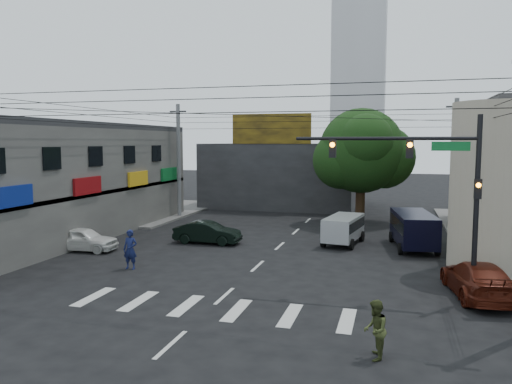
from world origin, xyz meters
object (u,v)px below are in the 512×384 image
at_px(street_tree, 361,151).
at_px(utility_pole_far_left, 179,161).
at_px(silver_minivan, 343,230).
at_px(traffic_gantry, 431,176).
at_px(utility_pole_far_right, 454,164).
at_px(traffic_officer, 130,249).
at_px(dark_sedan, 208,232).
at_px(navy_van, 413,231).
at_px(pedestrian_olive, 375,330).
at_px(maroon_sedan, 478,279).
at_px(white_compact, 83,239).

distance_m(street_tree, utility_pole_far_left, 14.56).
distance_m(street_tree, silver_minivan, 9.63).
xyz_separation_m(traffic_gantry, utility_pole_far_left, (-18.32, 17.00, -0.23)).
bearing_deg(utility_pole_far_right, traffic_officer, -135.29).
relative_size(dark_sedan, silver_minivan, 0.98).
relative_size(navy_van, pedestrian_olive, 3.15).
xyz_separation_m(street_tree, maroon_sedan, (5.76, -17.40, -4.75)).
distance_m(traffic_officer, pedestrian_olive, 13.87).
xyz_separation_m(white_compact, maroon_sedan, (20.26, -3.18, 0.04)).
relative_size(traffic_gantry, navy_van, 1.34).
bearing_deg(silver_minivan, white_compact, 121.48).
height_order(traffic_officer, pedestrian_olive, traffic_officer).
bearing_deg(utility_pole_far_right, white_compact, -147.82).
xyz_separation_m(street_tree, pedestrian_olive, (2.04, -24.36, -4.62)).
xyz_separation_m(silver_minivan, navy_van, (4.02, -0.09, 0.18)).
relative_size(utility_pole_far_right, navy_van, 1.71).
height_order(traffic_gantry, silver_minivan, traffic_gantry).
distance_m(traffic_gantry, utility_pole_far_left, 25.00).
bearing_deg(street_tree, silver_minivan, -92.86).
distance_m(silver_minivan, pedestrian_olive, 16.11).
height_order(traffic_gantry, utility_pole_far_left, utility_pole_far_left).
height_order(street_tree, utility_pole_far_right, utility_pole_far_right).
height_order(silver_minivan, pedestrian_olive, pedestrian_olive).
bearing_deg(dark_sedan, traffic_gantry, -122.41).
bearing_deg(utility_pole_far_right, navy_van, -111.07).
relative_size(utility_pole_far_left, traffic_officer, 4.77).
bearing_deg(dark_sedan, utility_pole_far_left, 32.45).
xyz_separation_m(utility_pole_far_right, dark_sedan, (-14.93, -9.37, -3.93)).
relative_size(street_tree, white_compact, 2.15).
bearing_deg(traffic_officer, silver_minivan, 40.55).
bearing_deg(traffic_officer, utility_pole_far_left, 103.86).
height_order(dark_sedan, white_compact, white_compact).
xyz_separation_m(traffic_gantry, white_compact, (-18.32, 3.79, -4.16)).
xyz_separation_m(traffic_gantry, maroon_sedan, (1.93, 0.61, -4.11)).
bearing_deg(utility_pole_far_right, maroon_sedan, -92.59).
bearing_deg(navy_van, traffic_gantry, 172.97).
distance_m(traffic_gantry, utility_pole_far_right, 17.21).
bearing_deg(utility_pole_far_left, traffic_gantry, -42.86).
height_order(utility_pole_far_right, silver_minivan, utility_pole_far_right).
xyz_separation_m(traffic_gantry, dark_sedan, (-12.25, 7.63, -4.16)).
xyz_separation_m(street_tree, white_compact, (-14.50, -14.22, -4.80)).
height_order(traffic_gantry, utility_pole_far_right, utility_pole_far_right).
xyz_separation_m(utility_pole_far_left, white_compact, (0.00, -13.22, -3.93)).
bearing_deg(traffic_gantry, maroon_sedan, 17.38).
bearing_deg(utility_pole_far_right, street_tree, 171.25).
bearing_deg(utility_pole_far_right, pedestrian_olive, -100.81).
bearing_deg(silver_minivan, maroon_sedan, -136.28).
distance_m(navy_van, pedestrian_olive, 15.91).
distance_m(maroon_sedan, traffic_officer, 15.58).
bearing_deg(silver_minivan, traffic_gantry, -146.94).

